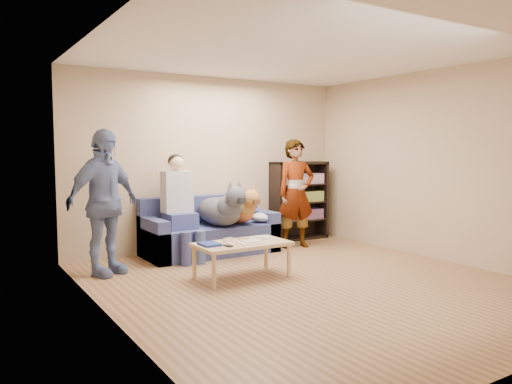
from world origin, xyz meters
TOP-DOWN VIEW (x-y plane):
  - ground at (0.00, 0.00)m, footprint 5.00×5.00m
  - ceiling at (0.00, 0.00)m, footprint 5.00×5.00m
  - wall_back at (0.00, 2.50)m, footprint 4.50×0.00m
  - wall_left at (-2.25, 0.00)m, footprint 0.00×5.00m
  - wall_right at (2.25, 0.00)m, footprint 0.00×5.00m
  - blanket at (0.57, 1.87)m, footprint 0.40×0.34m
  - person_standing_right at (1.09, 1.79)m, footprint 0.66×0.49m
  - person_standing_left at (-1.87, 1.65)m, footprint 1.11×0.85m
  - held_controller at (0.89, 1.59)m, footprint 0.06×0.12m
  - notebook_blue at (-0.93, 0.70)m, footprint 0.20×0.26m
  - papers at (-0.48, 0.55)m, footprint 0.26×0.20m
  - magazine at (-0.45, 0.57)m, footprint 0.22×0.17m
  - camera_silver at (-0.65, 0.77)m, footprint 0.11×0.06m
  - controller_a at (-0.25, 0.75)m, footprint 0.04×0.13m
  - controller_b at (-0.17, 0.67)m, footprint 0.09×0.06m
  - headphone_cup_a at (-0.33, 0.63)m, footprint 0.07×0.07m
  - headphone_cup_b at (-0.33, 0.71)m, footprint 0.07×0.07m
  - pen_orange at (-0.55, 0.49)m, footprint 0.13×0.06m
  - pen_black at (-0.41, 0.83)m, footprint 0.13×0.08m
  - wallet at (-0.78, 0.53)m, footprint 0.07×0.12m
  - sofa at (-0.25, 2.10)m, footprint 1.90×0.85m
  - person_seated at (-0.75, 1.97)m, footprint 0.40×0.73m
  - dog_gray at (-0.16, 1.85)m, footprint 0.46×1.27m
  - dog_tan at (0.16, 1.96)m, footprint 0.41×1.16m
  - coffee_table at (-0.53, 0.65)m, footprint 1.10×0.60m
  - bookshelf at (1.55, 2.33)m, footprint 1.00×0.34m

SIDE VIEW (x-z plane):
  - ground at x=0.00m, z-range 0.00..0.00m
  - sofa at x=-0.25m, z-range -0.13..0.69m
  - coffee_table at x=-0.53m, z-range 0.16..0.58m
  - pen_orange at x=-0.55m, z-range 0.42..0.43m
  - pen_black at x=-0.41m, z-range 0.42..0.43m
  - papers at x=-0.48m, z-range 0.42..0.43m
  - wallet at x=-0.78m, z-range 0.42..0.43m
  - headphone_cup_a at x=-0.33m, z-range 0.42..0.44m
  - headphone_cup_b at x=-0.33m, z-range 0.42..0.44m
  - notebook_blue at x=-0.93m, z-range 0.42..0.45m
  - controller_a at x=-0.25m, z-range 0.42..0.45m
  - controller_b at x=-0.17m, z-range 0.42..0.45m
  - magazine at x=-0.45m, z-range 0.43..0.45m
  - camera_silver at x=-0.65m, z-range 0.42..0.47m
  - blanket at x=0.57m, z-range 0.43..0.57m
  - dog_tan at x=0.16m, z-range 0.34..0.93m
  - dog_gray at x=-0.16m, z-range 0.33..1.00m
  - bookshelf at x=1.55m, z-range 0.03..1.33m
  - person_seated at x=-0.75m, z-range 0.04..1.51m
  - person_standing_right at x=1.09m, z-range 0.00..1.66m
  - person_standing_left at x=-1.87m, z-range 0.00..1.76m
  - held_controller at x=0.89m, z-range 0.97..1.00m
  - wall_back at x=0.00m, z-range -0.95..3.55m
  - wall_left at x=-2.25m, z-range -1.20..3.80m
  - wall_right at x=2.25m, z-range -1.20..3.80m
  - ceiling at x=0.00m, z-range 2.60..2.60m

